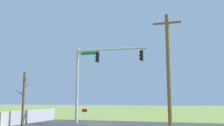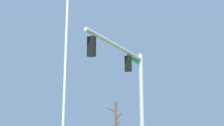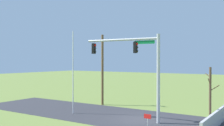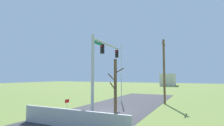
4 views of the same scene
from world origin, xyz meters
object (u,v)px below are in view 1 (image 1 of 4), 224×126
at_px(utility_pole, 168,69).
at_px(signal_mast, 95,69).
at_px(flagpole, 168,79).
at_px(open_sign, 84,112).
at_px(bare_tree, 23,98).

bearing_deg(utility_pole, signal_mast, -34.44).
relative_size(flagpole, utility_pole, 0.99).
bearing_deg(open_sign, bare_tree, 65.48).
height_order(signal_mast, flagpole, flagpole).
xyz_separation_m(signal_mast, flagpole, (-6.74, -0.63, -1.05)).
xyz_separation_m(bare_tree, open_sign, (-2.90, -6.37, -1.41)).
relative_size(utility_pole, open_sign, 6.59).
relative_size(signal_mast, bare_tree, 1.60).
relative_size(signal_mast, flagpole, 0.91).
distance_m(flagpole, utility_pole, 5.60).
xyz_separation_m(flagpole, utility_pole, (-0.47, 5.58, 0.21)).
bearing_deg(open_sign, utility_pole, 141.07).
relative_size(bare_tree, open_sign, 3.70).
xyz_separation_m(signal_mast, bare_tree, (4.93, 3.85, -2.71)).
bearing_deg(signal_mast, open_sign, -51.16).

